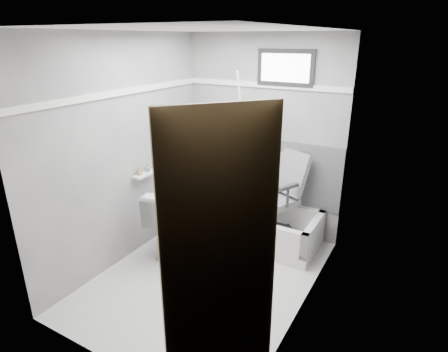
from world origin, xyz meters
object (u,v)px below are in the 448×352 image
Objects in this scene: office_chair at (272,194)px; toilet at (174,218)px; door at (232,296)px; bathtub at (255,224)px; soap_bottle_a at (139,170)px; soap_bottle_b at (148,167)px.

toilet is (-0.90, -0.70, -0.23)m from office_chair.
door reaches higher than toilet.
bathtub is 1.52m from soap_bottle_a.
soap_bottle_a is at bearing -142.46° from bathtub.
office_chair is 1.53m from soap_bottle_a.
office_chair reaches higher than bathtub.
soap_bottle_b is (-1.05, -0.67, 0.75)m from bathtub.
soap_bottle_a reaches higher than toilet.
toilet is 2.32m from door.
office_chair is 0.50× the size of door.
door is 23.96× the size of soap_bottle_b.
soap_bottle_a is at bearing 143.83° from door.
soap_bottle_b is (0.00, 0.14, -0.01)m from soap_bottle_a.
door is at bearing -47.45° from office_chair.
bathtub is 1.49× the size of office_chair.
bathtub is at bearing -150.74° from toilet.
office_chair reaches higher than soap_bottle_a.
bathtub is 0.99m from toilet.
door reaches higher than soap_bottle_a.
office_chair is (0.17, 0.05, 0.41)m from bathtub.
bathtub is 17.97× the size of soap_bottle_b.
toilet is at bearing 135.64° from door.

